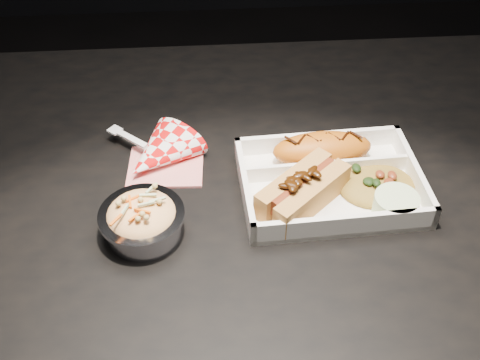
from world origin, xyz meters
name	(u,v)px	position (x,y,z in m)	size (l,w,h in m)	color
dining_table	(245,230)	(0.00, 0.00, 0.66)	(1.20, 0.80, 0.75)	black
food_tray	(329,185)	(0.12, -0.01, 0.76)	(0.26, 0.19, 0.04)	white
fried_pastry	(322,149)	(0.12, 0.04, 0.78)	(0.15, 0.06, 0.05)	#C26113
hotdog	(303,189)	(0.07, -0.04, 0.78)	(0.14, 0.13, 0.06)	#C18642
fried_rice_mound	(378,180)	(0.18, -0.02, 0.77)	(0.11, 0.09, 0.03)	olive
cupcake_liner	(396,205)	(0.20, -0.07, 0.77)	(0.06, 0.06, 0.03)	beige
foil_coleslaw_cup	(142,219)	(-0.14, -0.08, 0.78)	(0.11, 0.11, 0.06)	silver
napkin_fork	(158,155)	(-0.13, 0.06, 0.77)	(0.15, 0.15, 0.10)	red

